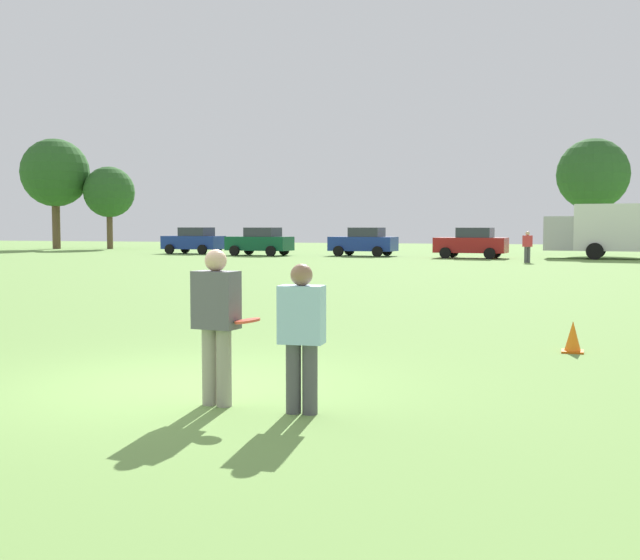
# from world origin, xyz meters

# --- Properties ---
(ground_plane) EXTENTS (155.08, 155.08, 0.00)m
(ground_plane) POSITION_xyz_m (0.00, 0.00, 0.00)
(ground_plane) COLOR #6B9347
(player_thrower) EXTENTS (0.49, 0.32, 1.66)m
(player_thrower) POSITION_xyz_m (0.87, -0.84, 0.93)
(player_thrower) COLOR gray
(player_thrower) RESTS_ON ground
(player_defender) EXTENTS (0.47, 0.29, 1.52)m
(player_defender) POSITION_xyz_m (1.84, -0.90, 0.85)
(player_defender) COLOR #4C4C51
(player_defender) RESTS_ON ground
(frisbee) EXTENTS (0.27, 0.27, 0.07)m
(frisbee) POSITION_xyz_m (1.24, -0.87, 0.92)
(frisbee) COLOR #E54C33
(traffic_cone) EXTENTS (0.32, 0.32, 0.48)m
(traffic_cone) POSITION_xyz_m (4.43, 4.03, 0.23)
(traffic_cone) COLOR #D8590C
(traffic_cone) RESTS_ON ground
(parked_car_near_left) EXTENTS (4.33, 2.46, 1.82)m
(parked_car_near_left) POSITION_xyz_m (-20.77, 40.67, 0.92)
(parked_car_near_left) COLOR navy
(parked_car_near_left) RESTS_ON ground
(parked_car_mid_left) EXTENTS (4.33, 2.46, 1.82)m
(parked_car_mid_left) POSITION_xyz_m (-15.16, 39.06, 0.92)
(parked_car_mid_left) COLOR #0C4C2D
(parked_car_mid_left) RESTS_ON ground
(parked_car_center) EXTENTS (4.33, 2.46, 1.82)m
(parked_car_center) POSITION_xyz_m (-8.52, 40.31, 0.92)
(parked_car_center) COLOR navy
(parked_car_center) RESTS_ON ground
(parked_car_mid_right) EXTENTS (4.33, 2.46, 1.82)m
(parked_car_mid_right) POSITION_xyz_m (-1.51, 38.92, 0.92)
(parked_car_mid_right) COLOR maroon
(parked_car_mid_right) RESTS_ON ground
(box_truck) EXTENTS (8.66, 3.43, 3.18)m
(box_truck) POSITION_xyz_m (7.09, 40.32, 1.75)
(box_truck) COLOR white
(box_truck) RESTS_ON ground
(bystander_sideline_watcher) EXTENTS (0.52, 0.44, 1.64)m
(bystander_sideline_watcher) POSITION_xyz_m (1.98, 34.07, 0.93)
(bystander_sideline_watcher) COLOR #4C4C51
(bystander_sideline_watcher) RESTS_ON ground
(tree_west_oak) EXTENTS (5.68, 5.68, 9.23)m
(tree_west_oak) POSITION_xyz_m (-37.34, 47.80, 6.35)
(tree_west_oak) COLOR brown
(tree_west_oak) RESTS_ON ground
(tree_west_maple) EXTENTS (4.24, 4.24, 6.89)m
(tree_west_maple) POSITION_xyz_m (-32.88, 48.94, 4.74)
(tree_west_maple) COLOR brown
(tree_west_maple) RESTS_ON ground
(tree_center_elm) EXTENTS (4.78, 4.78, 7.76)m
(tree_center_elm) POSITION_xyz_m (5.36, 47.60, 5.34)
(tree_center_elm) COLOR brown
(tree_center_elm) RESTS_ON ground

